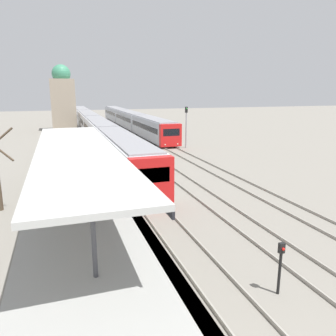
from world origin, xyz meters
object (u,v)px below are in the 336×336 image
person_on_platform (109,191)px  train_far (130,119)px  signal_mast_far (186,122)px  signal_post_near (280,263)px  train_near (93,125)px

person_on_platform → train_far: bearing=76.6°
train_far → signal_mast_far: (2.01, -23.21, 1.42)m
person_on_platform → signal_post_near: size_ratio=0.87×
person_on_platform → signal_post_near: person_on_platform is taller
person_on_platform → signal_mast_far: size_ratio=0.33×
signal_post_near → train_far: bearing=83.5°
train_far → train_near: bearing=-129.2°
train_far → signal_mast_far: signal_mast_far is taller
signal_post_near → person_on_platform: bearing=121.9°
train_near → train_far: train_near is taller
train_near → signal_mast_far: 16.86m
signal_post_near → signal_mast_far: 29.93m
train_far → signal_mast_far: size_ratio=9.44×
train_far → signal_mast_far: 23.34m
train_near → train_far: (7.77, 9.54, -0.05)m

